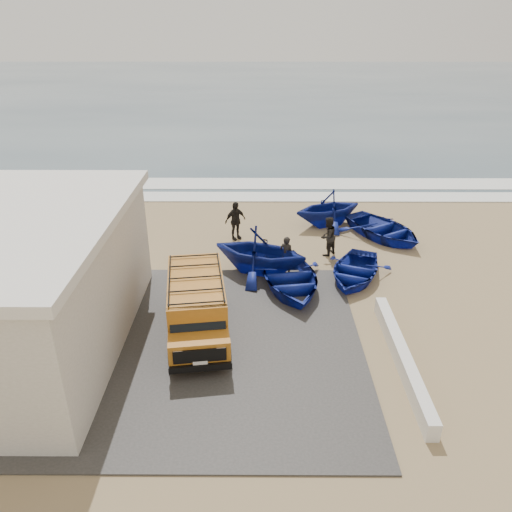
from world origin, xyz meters
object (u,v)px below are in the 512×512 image
object	(u,v)px
boat_near_left	(290,278)
fisherman_middle	(328,236)
parapet	(402,357)
boat_far_left	(328,208)
boat_mid_right	(383,229)
boat_mid_left	(260,251)
van	(197,305)
fisherman_front	(286,255)
fisherman_back	(235,221)
boat_near_right	(354,271)

from	to	relation	value
boat_near_left	fisherman_middle	world-z (taller)	fisherman_middle
parapet	fisherman_middle	world-z (taller)	fisherman_middle
parapet	boat_near_left	distance (m)	5.56
boat_near_left	boat_far_left	distance (m)	6.71
boat_mid_right	boat_near_left	bearing A→B (deg)	-166.29
parapet	boat_mid_left	distance (m)	7.22
boat_near_left	boat_mid_right	world-z (taller)	boat_near_left
parapet	van	world-z (taller)	van
fisherman_front	fisherman_back	bearing A→B (deg)	-29.97
parapet	boat_mid_right	distance (m)	9.52
parapet	fisherman_back	distance (m)	10.67
parapet	van	bearing A→B (deg)	164.85
fisherman_middle	boat_mid_right	bearing A→B (deg)	167.43
parapet	boat_far_left	distance (m)	10.99
van	boat_mid_left	bearing A→B (deg)	55.84
boat_mid_right	fisherman_front	world-z (taller)	fisherman_front
boat_mid_left	fisherman_back	size ratio (longest dim) A/B	2.08
boat_near_right	van	bearing A→B (deg)	-125.32
van	boat_mid_right	bearing A→B (deg)	36.66
van	boat_far_left	bearing A→B (deg)	51.77
boat_mid_left	fisherman_front	size ratio (longest dim) A/B	2.41
fisherman_front	boat_mid_left	bearing A→B (deg)	31.35
boat_mid_right	boat_near_right	bearing A→B (deg)	-148.85
fisherman_middle	fisherman_back	world-z (taller)	fisherman_back
boat_mid_right	boat_mid_left	bearing A→B (deg)	179.62
boat_near_left	fisherman_back	bearing A→B (deg)	106.98
boat_mid_left	fisherman_middle	distance (m)	3.39
parapet	boat_near_left	world-z (taller)	boat_near_left
boat_mid_right	boat_far_left	bearing A→B (deg)	114.94
boat_near_right	fisherman_middle	xyz separation A→B (m)	(-0.80, 2.21, 0.49)
parapet	boat_mid_right	world-z (taller)	boat_mid_right
boat_near_left	boat_near_right	distance (m)	2.69
van	fisherman_middle	bearing A→B (deg)	41.84
van	fisherman_middle	size ratio (longest dim) A/B	2.76
boat_far_left	fisherman_middle	xyz separation A→B (m)	(-0.43, -3.38, -0.04)
boat_mid_right	boat_far_left	world-z (taller)	boat_far_left
boat_near_left	parapet	bearing A→B (deg)	-65.29
parapet	boat_far_left	world-z (taller)	boat_far_left
boat_near_right	boat_mid_right	xyz separation A→B (m)	(2.03, 4.04, 0.06)
parapet	fisherman_back	xyz separation A→B (m)	(-5.32, 9.23, 0.63)
van	boat_mid_left	xyz separation A→B (m)	(2.02, 4.14, -0.06)
boat_near_left	boat_mid_left	world-z (taller)	boat_mid_left
boat_near_left	fisherman_front	xyz separation A→B (m)	(-0.06, 1.29, 0.34)
boat_mid_left	boat_far_left	distance (m)	6.11
boat_mid_left	fisherman_front	world-z (taller)	boat_mid_left
parapet	fisherman_front	distance (m)	6.72
boat_near_right	boat_mid_left	xyz separation A→B (m)	(-3.71, 0.48, 0.62)
fisherman_back	parapet	bearing A→B (deg)	-93.79
boat_near_left	fisherman_front	world-z (taller)	fisherman_front
boat_mid_left	fisherman_back	bearing A→B (deg)	38.50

